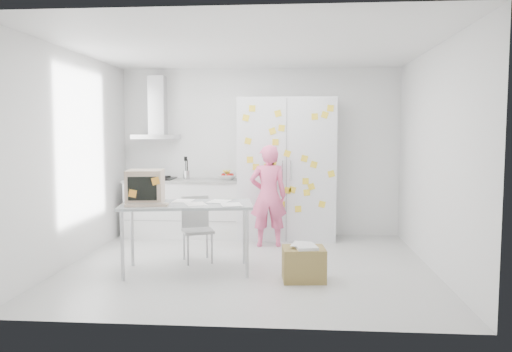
# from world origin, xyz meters

# --- Properties ---
(floor) EXTENTS (4.50, 4.00, 0.02)m
(floor) POSITION_xyz_m (0.00, 0.00, -0.01)
(floor) COLOR silver
(floor) RESTS_ON ground
(walls) EXTENTS (4.52, 4.01, 2.70)m
(walls) POSITION_xyz_m (0.00, 0.72, 1.35)
(walls) COLOR white
(walls) RESTS_ON ground
(ceiling) EXTENTS (4.50, 4.00, 0.02)m
(ceiling) POSITION_xyz_m (0.00, 0.00, 2.70)
(ceiling) COLOR white
(ceiling) RESTS_ON walls
(counter_run) EXTENTS (1.84, 0.63, 1.28)m
(counter_run) POSITION_xyz_m (-1.20, 1.70, 0.47)
(counter_run) COLOR white
(counter_run) RESTS_ON ground
(range_hood) EXTENTS (0.70, 0.48, 1.01)m
(range_hood) POSITION_xyz_m (-1.65, 1.84, 1.96)
(range_hood) COLOR silver
(range_hood) RESTS_ON walls
(tall_cabinet) EXTENTS (1.50, 0.68, 2.20)m
(tall_cabinet) POSITION_xyz_m (0.45, 1.67, 1.10)
(tall_cabinet) COLOR silver
(tall_cabinet) RESTS_ON ground
(person) EXTENTS (0.59, 0.43, 1.49)m
(person) POSITION_xyz_m (0.19, 1.10, 0.75)
(person) COLOR pink
(person) RESTS_ON ground
(desk) EXTENTS (1.63, 0.99, 1.22)m
(desk) POSITION_xyz_m (-1.02, -0.34, 0.93)
(desk) COLOR #A3AAAD
(desk) RESTS_ON ground
(chair) EXTENTS (0.49, 0.49, 0.84)m
(chair) POSITION_xyz_m (-0.69, 0.19, 0.47)
(chair) COLOR #A2A3A0
(chair) RESTS_ON ground
(cardboard_box) EXTENTS (0.51, 0.42, 0.41)m
(cardboard_box) POSITION_xyz_m (0.68, -0.59, 0.20)
(cardboard_box) COLOR olive
(cardboard_box) RESTS_ON ground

